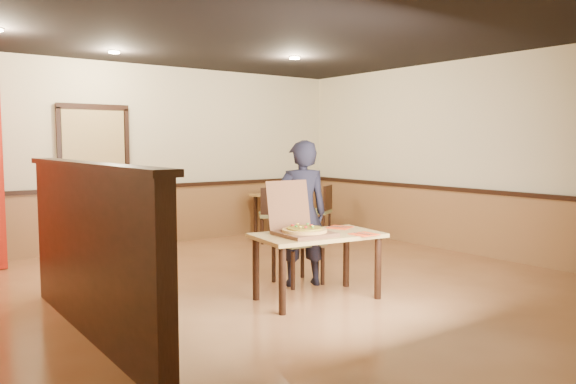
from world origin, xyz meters
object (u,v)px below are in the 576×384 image
object	(u,v)px
diner_chair	(294,236)
diner	(302,213)
side_chair_left	(274,212)
side_table	(276,204)
side_chair_right	(320,209)
main_table	(317,244)
condiment	(272,190)
pizza_box	(301,228)

from	to	relation	value
diner_chair	diner	distance (m)	0.32
side_chair_left	side_table	size ratio (longest dim) A/B	1.18
side_chair_left	side_chair_right	size ratio (longest dim) A/B	1.02
main_table	side_table	distance (m)	4.05
main_table	diner_chair	bearing A→B (deg)	78.85
side_chair_right	condiment	bearing A→B (deg)	-79.62
pizza_box	condiment	xyz separation A→B (m)	(2.09, 3.49, 0.04)
side_chair_left	side_table	bearing A→B (deg)	-97.24
condiment	main_table	bearing A→B (deg)	-118.38
diner	pizza_box	bearing A→B (deg)	74.75
side_chair_right	pizza_box	world-z (taller)	pizza_box
diner_chair	condiment	size ratio (longest dim) A/B	7.36
main_table	diner	world-z (taller)	diner
side_chair_left	pizza_box	size ratio (longest dim) A/B	1.45
side_table	pizza_box	xyz separation A→B (m)	(-2.17, -3.50, 0.20)
side_chair_left	diner	xyz separation A→B (m)	(-1.28, -2.37, 0.32)
side_table	main_table	bearing A→B (deg)	-119.40
side_table	pizza_box	world-z (taller)	pizza_box
side_chair_left	side_table	world-z (taller)	side_chair_left
diner_chair	diner	size ratio (longest dim) A/B	0.60
main_table	condiment	size ratio (longest dim) A/B	10.18
side_chair_left	side_table	distance (m)	0.78
main_table	side_chair_right	distance (m)	3.83
pizza_box	side_table	bearing A→B (deg)	61.56
side_table	diner	size ratio (longest dim) A/B	0.47
side_chair_right	main_table	bearing A→B (deg)	16.36
main_table	pizza_box	bearing A→B (deg)	178.60
side_chair_left	diner	distance (m)	2.71
side_table	diner	world-z (taller)	diner
condiment	diner	bearing A→B (deg)	-119.45
side_chair_left	side_chair_right	xyz separation A→B (m)	(0.97, 0.00, -0.01)
side_chair_right	pizza_box	size ratio (longest dim) A/B	1.42
side_table	side_chair_right	bearing A→B (deg)	-51.21
main_table	side_chair_left	xyz separation A→B (m)	(1.51, 2.92, -0.09)
side_chair_left	condiment	distance (m)	0.78
main_table	diner	size ratio (longest dim) A/B	0.84
main_table	side_table	size ratio (longest dim) A/B	1.79
diner	pizza_box	distance (m)	0.67
side_chair_left	main_table	bearing A→B (deg)	94.14
diner_chair	pizza_box	size ratio (longest dim) A/B	1.59
main_table	side_table	xyz separation A→B (m)	(1.99, 3.53, -0.03)
side_table	condiment	size ratio (longest dim) A/B	5.67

